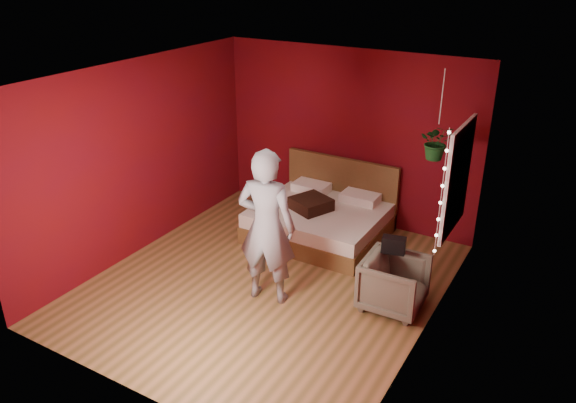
# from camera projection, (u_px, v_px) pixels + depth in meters

# --- Properties ---
(floor) EXTENTS (4.50, 4.50, 0.00)m
(floor) POSITION_uv_depth(u_px,v_px,m) (268.00, 283.00, 7.08)
(floor) COLOR olive
(floor) RESTS_ON ground
(room_walls) EXTENTS (4.04, 4.54, 2.62)m
(room_walls) POSITION_uv_depth(u_px,v_px,m) (265.00, 157.00, 6.39)
(room_walls) COLOR #610A0A
(room_walls) RESTS_ON ground
(window) EXTENTS (0.05, 0.97, 1.27)m
(window) POSITION_uv_depth(u_px,v_px,m) (457.00, 179.00, 6.26)
(window) COLOR white
(window) RESTS_ON room_walls
(fairy_lights) EXTENTS (0.04, 0.04, 1.45)m
(fairy_lights) POSITION_uv_depth(u_px,v_px,m) (441.00, 194.00, 5.86)
(fairy_lights) COLOR silver
(fairy_lights) RESTS_ON room_walls
(bed) EXTENTS (1.80, 1.53, 0.99)m
(bed) POSITION_uv_depth(u_px,v_px,m) (322.00, 218.00, 8.17)
(bed) COLOR brown
(bed) RESTS_ON ground
(person) EXTENTS (0.76, 0.58, 1.89)m
(person) POSITION_uv_depth(u_px,v_px,m) (267.00, 227.00, 6.40)
(person) COLOR gray
(person) RESTS_ON ground
(armchair) EXTENTS (0.73, 0.71, 0.64)m
(armchair) POSITION_uv_depth(u_px,v_px,m) (394.00, 283.00, 6.47)
(armchair) COLOR #6C6A55
(armchair) RESTS_ON ground
(handbag) EXTENTS (0.29, 0.19, 0.19)m
(handbag) POSITION_uv_depth(u_px,v_px,m) (394.00, 245.00, 6.44)
(handbag) COLOR black
(handbag) RESTS_ON armchair
(throw_pillow) EXTENTS (0.63, 0.63, 0.17)m
(throw_pillow) POSITION_uv_depth(u_px,v_px,m) (311.00, 204.00, 7.97)
(throw_pillow) COLOR black
(throw_pillow) RESTS_ON bed
(hanging_plant) EXTENTS (0.49, 0.46, 1.10)m
(hanging_plant) POSITION_uv_depth(u_px,v_px,m) (437.00, 142.00, 6.75)
(hanging_plant) COLOR silver
(hanging_plant) RESTS_ON room_walls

